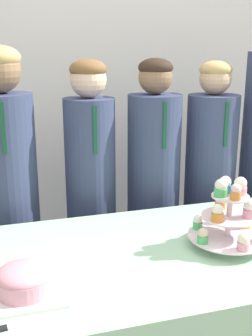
% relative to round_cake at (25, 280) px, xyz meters
% --- Properties ---
extents(wall_back, '(9.00, 0.06, 2.70)m').
position_rel_round_cake_xyz_m(wall_back, '(0.66, 1.44, 0.56)').
color(wall_back, silver).
rests_on(wall_back, ground_plane).
extents(table, '(1.75, 0.78, 0.74)m').
position_rel_round_cake_xyz_m(table, '(0.66, 0.15, -0.42)').
color(table, '#A8DBB2').
rests_on(table, ground_plane).
extents(round_cake, '(0.23, 0.23, 0.09)m').
position_rel_round_cake_xyz_m(round_cake, '(0.00, 0.00, 0.00)').
color(round_cake, white).
rests_on(round_cake, table).
extents(cake_knife, '(0.28, 0.04, 0.01)m').
position_rel_round_cake_xyz_m(cake_knife, '(-0.05, -0.15, -0.04)').
color(cake_knife, silver).
rests_on(cake_knife, table).
extents(cupcake_stand, '(0.29, 0.29, 0.26)m').
position_rel_round_cake_xyz_m(cupcake_stand, '(0.74, 0.11, 0.07)').
color(cupcake_stand, silver).
rests_on(cupcake_stand, table).
extents(student_0, '(0.28, 0.28, 1.46)m').
position_rel_round_cake_xyz_m(student_0, '(-0.03, 0.79, -0.08)').
color(student_0, '#384266').
rests_on(student_0, ground_plane).
extents(student_1, '(0.24, 0.25, 1.40)m').
position_rel_round_cake_xyz_m(student_1, '(0.37, 0.79, -0.11)').
color(student_1, '#384266').
rests_on(student_1, ground_plane).
extents(student_2, '(0.27, 0.27, 1.40)m').
position_rel_round_cake_xyz_m(student_2, '(0.69, 0.79, -0.12)').
color(student_2, '#384266').
rests_on(student_2, ground_plane).
extents(student_3, '(0.27, 0.27, 1.39)m').
position_rel_round_cake_xyz_m(student_3, '(1.01, 0.79, -0.13)').
color(student_3, '#384266').
rests_on(student_3, ground_plane).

